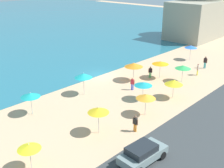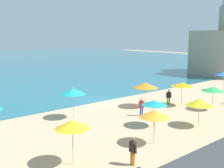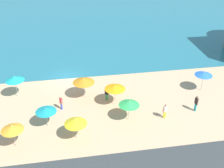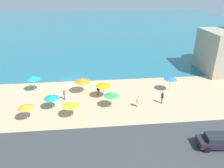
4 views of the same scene
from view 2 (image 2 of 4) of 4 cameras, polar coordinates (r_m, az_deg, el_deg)
The scene contains 13 objects.
ground_plane at distance 30.15m, azimuth -2.05°, elevation -3.56°, with size 160.00×160.00×0.00m, color tan.
beach_umbrella_0 at distance 15.32m, azimuth -8.08°, elevation -8.14°, with size 1.90×1.90×2.57m.
beach_umbrella_1 at distance 27.60m, azimuth 6.85°, elevation -0.27°, with size 2.42×2.42×2.49m.
beach_umbrella_2 at distance 28.79m, azimuth 14.05°, elevation -0.09°, with size 2.23×2.23×2.42m.
beach_umbrella_3 at distance 28.06m, azimuth 19.90°, elevation -0.97°, with size 2.06×2.06×2.29m.
beach_umbrella_5 at distance 18.25m, azimuth 8.63°, elevation -6.01°, with size 1.97×1.97×2.32m.
beach_umbrella_7 at distance 22.63m, azimuth 17.36°, elevation -3.52°, with size 2.07×2.07×2.27m.
beach_umbrella_8 at distance 21.82m, azimuth 8.59°, elevation -3.79°, with size 2.02×2.02×2.13m.
beach_umbrella_9 at distance 38.36m, azimuth 21.72°, elevation 1.97°, with size 2.03×2.03×2.46m.
beach_umbrella_10 at distance 23.83m, azimuth -7.91°, elevation -1.47°, with size 2.08×2.08×2.67m.
bather_0 at distance 24.73m, azimuth 6.02°, elevation -4.45°, with size 0.33×0.54×1.60m.
bather_1 at distance 15.59m, azimuth 4.25°, elevation -13.16°, with size 0.24×0.57×1.59m.
bather_4 at distance 29.06m, azimuth 11.44°, elevation -2.48°, with size 0.45×0.41×1.57m.
Camera 2 is at (-18.21, -22.99, 6.96)m, focal length 45.00 mm.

